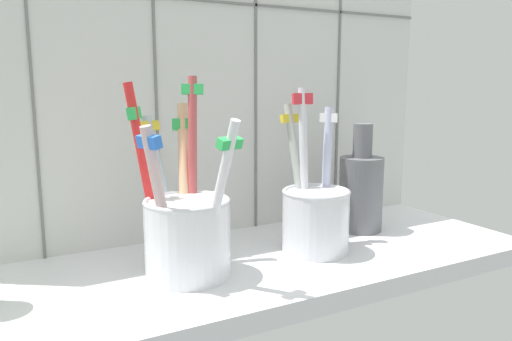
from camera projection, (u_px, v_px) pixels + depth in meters
counter_slab at (252, 269)px, 53.22cm from camera, size 64.00×22.00×2.00cm
tile_wall_back at (204, 66)px, 59.90cm from camera, size 64.00×2.20×45.00cm
toothbrush_cup_left at (186, 227)px, 48.14cm from camera, size 9.08×14.21×19.19cm
toothbrush_cup_right at (315, 214)px, 55.26cm from camera, size 8.18×9.18×17.95cm
ceramic_vase at (361, 190)px, 63.09cm from camera, size 5.47×5.47×13.53cm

